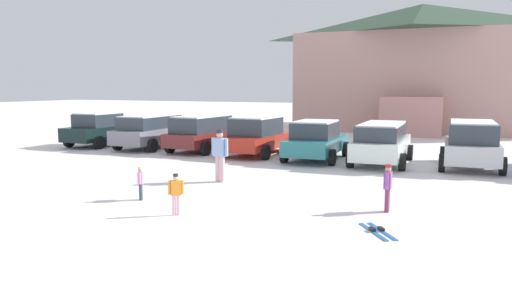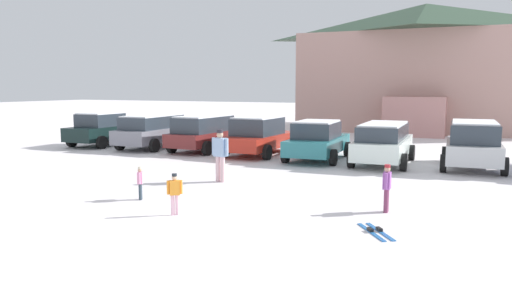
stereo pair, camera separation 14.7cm
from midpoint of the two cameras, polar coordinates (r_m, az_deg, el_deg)
The scene contains 14 objects.
ground at distance 10.26m, azimuth -12.38°, elevation -9.56°, with size 160.00×160.00×0.00m, color white.
ski_lodge at distance 37.43m, azimuth 18.17°, elevation 9.41°, with size 16.78×12.22×8.70m.
parked_black_sedan at distance 26.78m, azimuth -17.53°, elevation 2.68°, with size 2.18×4.07×1.70m.
parked_grey_wagon at distance 25.01m, azimuth -12.09°, elevation 2.62°, with size 2.30×4.53×1.63m.
parked_maroon_van at distance 23.48m, azimuth -6.36°, elevation 2.46°, with size 2.16×4.20×1.67m.
parked_red_sedan at distance 22.13m, azimuth -0.03°, elevation 2.06°, with size 2.25×4.60×1.70m.
parked_teal_hatchback at distance 20.72m, azimuth 6.68°, elevation 1.55°, with size 2.36×4.52×1.63m.
parked_white_suv at distance 20.04m, azimuth 13.98°, elevation 1.32°, with size 2.25×4.73×1.61m.
parked_silver_wagon at distance 19.97m, azimuth 23.21°, elevation 1.08°, with size 2.36×4.11×1.75m.
skier_child_in_orange_jacket at distance 11.86m, azimuth -9.48°, elevation -4.35°, with size 0.30×0.26×0.99m.
skier_child_in_purple_jacket at distance 12.39m, azimuth 14.49°, elevation -3.52°, with size 0.18×0.43×1.16m.
skier_child_in_pink_snowsuit at distance 13.65m, azimuth -13.36°, elevation -3.11°, with size 0.22×0.29×0.89m.
skier_adult_in_blue_parka at distance 15.77m, azimuth -4.42°, elevation 0.11°, with size 0.62×0.29×1.67m.
pair_of_skis at distance 10.81m, azimuth 13.31°, elevation -8.59°, with size 0.99×1.23×0.08m.
Camera 1 is at (5.90, -7.82, 3.01)m, focal length 35.00 mm.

